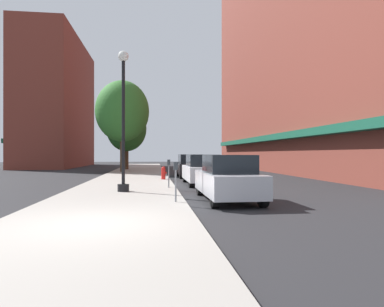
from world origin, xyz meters
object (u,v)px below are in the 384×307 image
car_silver (228,178)px  fire_hydrant (163,173)px  lamppost (123,118)px  car_white (202,170)px  parking_meter_near (169,170)px  parking_meter_far (176,177)px  tree_mid (127,129)px  tree_near (122,111)px  car_black (190,166)px

car_silver → fire_hydrant: bearing=103.0°
lamppost → car_white: bearing=44.3°
parking_meter_near → car_silver: (1.95, -3.69, -0.14)m
parking_meter_far → car_silver: bearing=24.3°
tree_mid → lamppost: bearing=-85.9°
lamppost → tree_near: 15.10m
parking_meter_near → car_silver: bearing=-62.1°
car_black → lamppost: bearing=-114.0°
parking_meter_far → tree_near: (-3.35, 18.10, 4.44)m
tree_near → car_white: size_ratio=1.85×
parking_meter_near → parking_meter_far: same height
parking_meter_near → tree_mid: size_ratio=0.20×
car_black → parking_meter_near: bearing=-105.0°
lamppost → tree_near: (-1.38, 14.88, 2.19)m
parking_meter_near → car_white: car_white is taller
car_white → car_silver: bearing=-91.9°
parking_meter_far → tree_near: size_ratio=0.16×
fire_hydrant → parking_meter_far: size_ratio=0.60×
lamppost → tree_mid: 20.06m
fire_hydrant → car_silver: car_silver is taller
lamppost → car_black: bearing=67.8°
fire_hydrant → car_white: 3.21m
fire_hydrant → tree_mid: size_ratio=0.12×
parking_meter_far → car_white: car_white is taller
parking_meter_far → car_silver: 2.14m
parking_meter_near → car_silver: car_silver is taller
parking_meter_near → parking_meter_far: 4.57m
fire_hydrant → parking_meter_far: bearing=-89.5°
lamppost → car_black: (3.92, 9.59, -2.39)m
lamppost → fire_hydrant: (1.89, 6.30, -2.68)m
car_silver → tree_mid: bearing=103.3°
parking_meter_near → tree_mid: (-3.40, 18.64, 3.33)m
tree_near → car_silver: tree_near is taller
car_white → car_black: 5.76m
parking_meter_far → tree_mid: bearing=98.3°
lamppost → parking_meter_far: size_ratio=4.50×
lamppost → car_black: size_ratio=1.37×
lamppost → tree_near: size_ratio=0.74×
parking_meter_far → tree_near: 18.94m
tree_near → car_silver: (5.30, -17.22, -4.58)m
fire_hydrant → tree_mid: bearing=103.6°
lamppost → fire_hydrant: 7.10m
fire_hydrant → car_silver: (2.03, -8.64, 0.29)m
lamppost → parking_meter_near: size_ratio=4.50×
car_black → car_silver: bearing=-91.7°
lamppost → parking_meter_near: lamppost is taller
lamppost → tree_mid: tree_mid is taller
fire_hydrant → parking_meter_far: 9.53m
tree_near → parking_meter_far: bearing=-79.5°
tree_near → car_white: bearing=-64.4°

